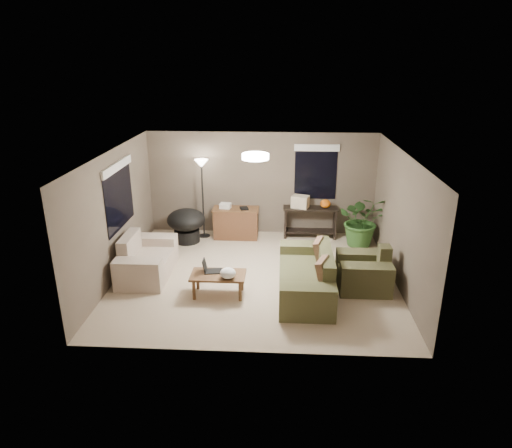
# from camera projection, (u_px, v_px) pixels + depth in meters

# --- Properties ---
(room_shell) EXTENTS (5.50, 5.50, 5.50)m
(room_shell) POSITION_uv_depth(u_px,v_px,m) (255.00, 218.00, 8.74)
(room_shell) COLOR #C4AE91
(room_shell) RESTS_ON ground
(main_sofa) EXTENTS (0.95, 2.20, 0.85)m
(main_sofa) POSITION_uv_depth(u_px,v_px,m) (307.00, 278.00, 8.47)
(main_sofa) COLOR #46472A
(main_sofa) RESTS_ON ground
(throw_pillows) EXTENTS (0.38, 1.40, 0.47)m
(throw_pillows) POSITION_uv_depth(u_px,v_px,m) (322.00, 261.00, 8.33)
(throw_pillows) COLOR #8C7251
(throw_pillows) RESTS_ON main_sofa
(loveseat) EXTENTS (0.90, 1.60, 0.85)m
(loveseat) POSITION_uv_depth(u_px,v_px,m) (146.00, 261.00, 9.15)
(loveseat) COLOR beige
(loveseat) RESTS_ON ground
(armchair) EXTENTS (0.95, 1.00, 0.85)m
(armchair) POSITION_uv_depth(u_px,v_px,m) (364.00, 273.00, 8.66)
(armchair) COLOR #4A492C
(armchair) RESTS_ON ground
(coffee_table) EXTENTS (1.00, 0.55, 0.42)m
(coffee_table) POSITION_uv_depth(u_px,v_px,m) (218.00, 277.00, 8.35)
(coffee_table) COLOR brown
(coffee_table) RESTS_ON ground
(laptop) EXTENTS (0.38, 0.28, 0.24)m
(laptop) POSITION_uv_depth(u_px,v_px,m) (210.00, 269.00, 8.41)
(laptop) COLOR black
(laptop) RESTS_ON coffee_table
(plastic_bag) EXTENTS (0.34, 0.33, 0.20)m
(plastic_bag) POSITION_uv_depth(u_px,v_px,m) (228.00, 273.00, 8.14)
(plastic_bag) COLOR white
(plastic_bag) RESTS_ON coffee_table
(desk) EXTENTS (1.10, 0.50, 0.75)m
(desk) POSITION_uv_depth(u_px,v_px,m) (236.00, 223.00, 11.01)
(desk) COLOR brown
(desk) RESTS_ON ground
(desk_papers) EXTENTS (0.71, 0.30, 0.12)m
(desk_papers) POSITION_uv_depth(u_px,v_px,m) (229.00, 206.00, 10.86)
(desk_papers) COLOR silver
(desk_papers) RESTS_ON desk
(console_table) EXTENTS (1.30, 0.40, 0.75)m
(console_table) POSITION_uv_depth(u_px,v_px,m) (310.00, 220.00, 11.04)
(console_table) COLOR black
(console_table) RESTS_ON ground
(pumpkin) EXTENTS (0.31, 0.31, 0.21)m
(pumpkin) POSITION_uv_depth(u_px,v_px,m) (325.00, 204.00, 10.88)
(pumpkin) COLOR orange
(pumpkin) RESTS_ON console_table
(cardboard_box) EXTENTS (0.46, 0.40, 0.29)m
(cardboard_box) POSITION_uv_depth(u_px,v_px,m) (300.00, 202.00, 10.90)
(cardboard_box) COLOR beige
(cardboard_box) RESTS_ON console_table
(papasan_chair) EXTENTS (1.10, 1.10, 0.80)m
(papasan_chair) POSITION_uv_depth(u_px,v_px,m) (186.00, 223.00, 10.75)
(papasan_chair) COLOR black
(papasan_chair) RESTS_ON ground
(floor_lamp) EXTENTS (0.32, 0.32, 1.91)m
(floor_lamp) POSITION_uv_depth(u_px,v_px,m) (202.00, 173.00, 10.67)
(floor_lamp) COLOR black
(floor_lamp) RESTS_ON ground
(ceiling_fixture) EXTENTS (0.50, 0.50, 0.10)m
(ceiling_fixture) POSITION_uv_depth(u_px,v_px,m) (255.00, 156.00, 8.33)
(ceiling_fixture) COLOR white
(ceiling_fixture) RESTS_ON room_shell
(houseplant) EXTENTS (1.12, 1.24, 0.97)m
(houseplant) POSITION_uv_depth(u_px,v_px,m) (362.00, 226.00, 10.54)
(houseplant) COLOR #2D5923
(houseplant) RESTS_ON ground
(cat_scratching_post) EXTENTS (0.32, 0.32, 0.50)m
(cat_scratching_post) POSITION_uv_depth(u_px,v_px,m) (377.00, 264.00, 9.19)
(cat_scratching_post) COLOR tan
(cat_scratching_post) RESTS_ON ground
(window_left) EXTENTS (0.05, 1.56, 1.33)m
(window_left) POSITION_uv_depth(u_px,v_px,m) (118.00, 185.00, 8.98)
(window_left) COLOR black
(window_left) RESTS_ON room_shell
(window_back) EXTENTS (1.06, 0.05, 1.33)m
(window_back) POSITION_uv_depth(u_px,v_px,m) (316.00, 163.00, 10.80)
(window_back) COLOR black
(window_back) RESTS_ON room_shell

